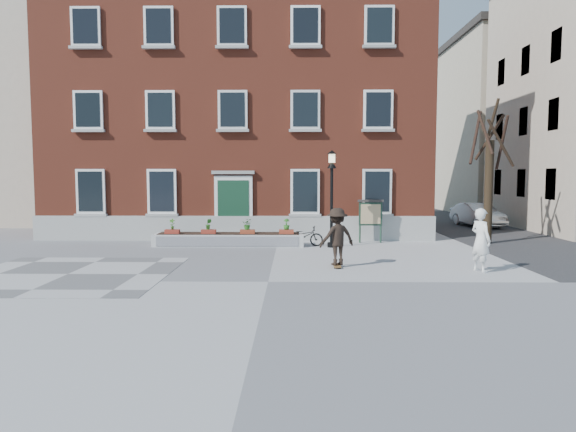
{
  "coord_description": "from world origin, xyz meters",
  "views": [
    {
      "loc": [
        0.72,
        -13.94,
        2.95
      ],
      "look_at": [
        0.5,
        4.0,
        1.5
      ],
      "focal_mm": 32.0,
      "sensor_mm": 36.0,
      "label": 1
    }
  ],
  "objects_px": {
    "bystander": "(481,240)",
    "lamp_post": "(332,185)",
    "notice_board": "(371,214)",
    "skateboarder": "(337,237)",
    "parked_car": "(477,215)",
    "bicycle": "(304,236)"
  },
  "relations": [
    {
      "from": "lamp_post",
      "to": "notice_board",
      "type": "distance_m",
      "value": 2.62
    },
    {
      "from": "bicycle",
      "to": "notice_board",
      "type": "xyz_separation_m",
      "value": [
        2.9,
        1.03,
        0.85
      ]
    },
    {
      "from": "bicycle",
      "to": "bystander",
      "type": "height_order",
      "value": "bystander"
    },
    {
      "from": "bicycle",
      "to": "skateboarder",
      "type": "xyz_separation_m",
      "value": [
        0.96,
        -4.89,
        0.57
      ]
    },
    {
      "from": "notice_board",
      "to": "skateboarder",
      "type": "height_order",
      "value": "skateboarder"
    },
    {
      "from": "parked_car",
      "to": "bicycle",
      "type": "bearing_deg",
      "value": -150.68
    },
    {
      "from": "parked_car",
      "to": "bystander",
      "type": "height_order",
      "value": "bystander"
    },
    {
      "from": "parked_car",
      "to": "skateboarder",
      "type": "distance_m",
      "value": 15.76
    },
    {
      "from": "parked_car",
      "to": "notice_board",
      "type": "height_order",
      "value": "notice_board"
    },
    {
      "from": "lamp_post",
      "to": "skateboarder",
      "type": "bearing_deg",
      "value": -91.83
    },
    {
      "from": "bystander",
      "to": "lamp_post",
      "type": "xyz_separation_m",
      "value": [
        -4.15,
        5.21,
        1.57
      ]
    },
    {
      "from": "lamp_post",
      "to": "skateboarder",
      "type": "distance_m",
      "value": 4.76
    },
    {
      "from": "lamp_post",
      "to": "bystander",
      "type": "bearing_deg",
      "value": -51.43
    },
    {
      "from": "parked_car",
      "to": "notice_board",
      "type": "bearing_deg",
      "value": -144.86
    },
    {
      "from": "bystander",
      "to": "lamp_post",
      "type": "relative_size",
      "value": 0.49
    },
    {
      "from": "parked_car",
      "to": "bystander",
      "type": "distance_m",
      "value": 14.42
    },
    {
      "from": "bicycle",
      "to": "notice_board",
      "type": "bearing_deg",
      "value": -61.03
    },
    {
      "from": "parked_car",
      "to": "lamp_post",
      "type": "relative_size",
      "value": 1.03
    },
    {
      "from": "bystander",
      "to": "lamp_post",
      "type": "bearing_deg",
      "value": 13.46
    },
    {
      "from": "parked_car",
      "to": "notice_board",
      "type": "distance_m",
      "value": 9.98
    },
    {
      "from": "parked_car",
      "to": "bystander",
      "type": "relative_size",
      "value": 2.09
    },
    {
      "from": "notice_board",
      "to": "skateboarder",
      "type": "relative_size",
      "value": 0.99
    }
  ]
}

